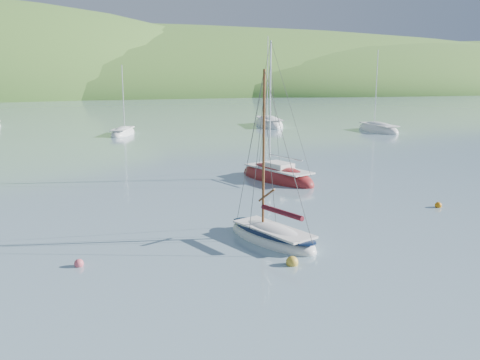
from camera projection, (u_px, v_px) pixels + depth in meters
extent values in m
plane|color=#7597A1|center=(252.00, 272.00, 20.94)|extent=(700.00, 700.00, 0.00)
ellipsoid|color=#45742C|center=(114.00, 91.00, 181.72)|extent=(440.00, 110.00, 44.00)
ellipsoid|color=#45742C|center=(367.00, 89.00, 194.79)|extent=(240.00, 100.00, 34.00)
ellipsoid|color=white|center=(272.00, 239.00, 24.71)|extent=(3.96, 5.78, 1.33)
cube|color=silver|center=(274.00, 229.00, 24.53)|extent=(3.02, 4.48, 0.10)
cylinder|color=brown|center=(264.00, 150.00, 24.38)|extent=(0.12, 0.12, 7.25)
ellipsoid|color=black|center=(272.00, 231.00, 24.63)|extent=(3.90, 5.72, 0.23)
cylinder|color=#59131C|center=(282.00, 212.00, 23.92)|extent=(1.24, 2.50, 0.24)
ellipsoid|color=maroon|center=(277.00, 178.00, 37.98)|extent=(4.94, 7.49, 1.96)
cube|color=silver|center=(278.00, 169.00, 37.72)|extent=(3.78, 5.81, 0.10)
cylinder|color=white|center=(270.00, 105.00, 37.59)|extent=(0.12, 0.12, 8.87)
cube|color=silver|center=(278.00, 165.00, 37.67)|extent=(1.98, 2.34, 0.42)
cylinder|color=white|center=(285.00, 157.00, 36.98)|extent=(1.37, 3.19, 0.09)
ellipsoid|color=white|center=(123.00, 134.00, 63.42)|extent=(4.13, 6.57, 1.69)
cube|color=silver|center=(122.00, 129.00, 63.17)|extent=(3.15, 5.10, 0.10)
cylinder|color=white|center=(123.00, 97.00, 63.25)|extent=(0.12, 0.12, 7.44)
ellipsoid|color=white|center=(269.00, 125.00, 72.83)|extent=(3.98, 9.37, 2.48)
cube|color=silver|center=(269.00, 118.00, 72.47)|extent=(3.00, 7.30, 0.10)
cylinder|color=white|center=(268.00, 78.00, 72.58)|extent=(0.12, 0.12, 10.95)
ellipsoid|color=white|center=(378.00, 130.00, 66.68)|extent=(3.28, 7.78, 2.07)
cube|color=silver|center=(379.00, 124.00, 66.39)|extent=(2.47, 6.06, 0.10)
cylinder|color=white|center=(376.00, 87.00, 66.43)|extent=(0.12, 0.12, 9.10)
sphere|color=gold|center=(292.00, 262.00, 21.66)|extent=(0.50, 0.50, 0.50)
sphere|color=#DD5564|center=(79.00, 264.00, 21.50)|extent=(0.38, 0.38, 0.38)
sphere|color=orange|center=(438.00, 205.00, 30.57)|extent=(0.38, 0.38, 0.38)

